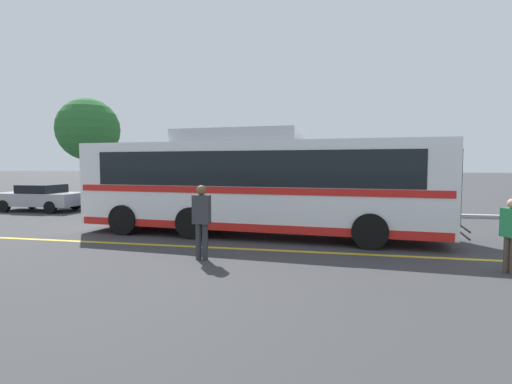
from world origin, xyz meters
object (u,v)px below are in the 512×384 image
Objects in this scene: pedestrian_0 at (202,217)px; pedestrian_1 at (511,231)px; parked_car_1 at (132,197)px; parked_car_0 at (41,197)px; tree_0 at (88,130)px; transit_bus at (255,182)px.

pedestrian_0 is 1.14× the size of pedestrian_1.
pedestrian_0 reaches higher than parked_car_1.
pedestrian_0 is at bearing -125.35° from parked_car_0.
tree_0 is (-6.76, 6.41, 3.91)m from parked_car_1.
parked_car_0 is 19.93m from pedestrian_1.
tree_0 is (-1.83, 6.61, 3.96)m from parked_car_0.
pedestrian_0 is at bearing -4.28° from transit_bus.
pedestrian_0 is 6.89m from pedestrian_1.
tree_0 is (-13.28, 14.67, 3.60)m from pedestrian_0.
parked_car_0 is at bearing -74.52° from tree_0.
parked_car_0 is at bearing -105.78° from transit_bus.
pedestrian_0 is (-0.56, -3.62, -0.70)m from transit_bus.
parked_car_0 is 4.93m from parked_car_1.
transit_bus is at bearing -38.60° from tree_0.
pedestrian_1 reaches higher than parked_car_1.
transit_bus is 2.91× the size of parked_car_0.
pedestrian_0 is (6.52, -8.26, 0.31)m from parked_car_1.
parked_car_1 is 0.65× the size of tree_0.
tree_0 is at bearing -151.75° from pedestrian_1.
transit_bus reaches higher than parked_car_1.
parked_car_0 is 7.93m from tree_0.
parked_car_1 reaches higher than parked_car_0.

